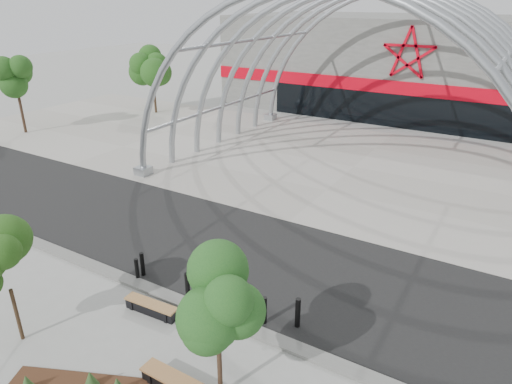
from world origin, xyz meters
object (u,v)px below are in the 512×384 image
bollard_2 (187,286)px  street_tree_0 (5,268)px  street_tree_1 (217,310)px  bench_0 (151,308)px

bollard_2 → street_tree_0: bearing=-126.1°
street_tree_1 → bench_0: (-3.82, 1.54, -2.48)m
street_tree_1 → bench_0: street_tree_1 is taller
street_tree_0 → bollard_2: size_ratio=3.45×
street_tree_1 → bollard_2: 4.82m
street_tree_1 → bench_0: size_ratio=1.92×
street_tree_0 → street_tree_1: 6.48m
street_tree_1 → street_tree_0: bearing=-167.7°
bench_0 → street_tree_0: bearing=-130.7°
street_tree_0 → street_tree_1: bearing=12.3°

